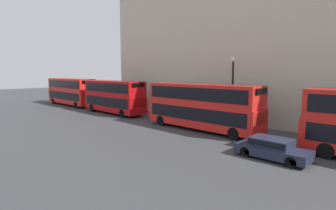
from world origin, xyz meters
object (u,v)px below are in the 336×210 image
at_px(bus_trailing, 71,91).
at_px(car_hatchback, 272,148).
at_px(bus_third_in_queue, 114,95).
at_px(bus_second_in_queue, 201,105).

bearing_deg(bus_trailing, car_hatchback, -95.73).
height_order(bus_third_in_queue, car_hatchback, bus_third_in_queue).
xyz_separation_m(bus_third_in_queue, bus_trailing, (-0.00, 12.02, 0.04)).
height_order(bus_second_in_queue, car_hatchback, bus_second_in_queue).
distance_m(bus_second_in_queue, car_hatchback, 8.82).
bearing_deg(bus_second_in_queue, bus_trailing, 90.00).
bearing_deg(car_hatchback, bus_trailing, 84.27).
bearing_deg(bus_trailing, bus_third_in_queue, -90.00).
bearing_deg(bus_second_in_queue, bus_third_in_queue, 90.00).
relative_size(bus_third_in_queue, bus_trailing, 0.88).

